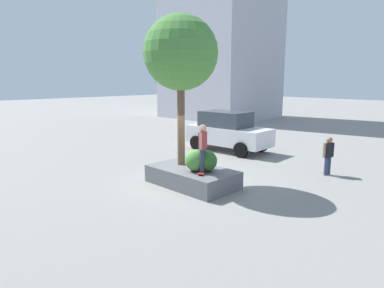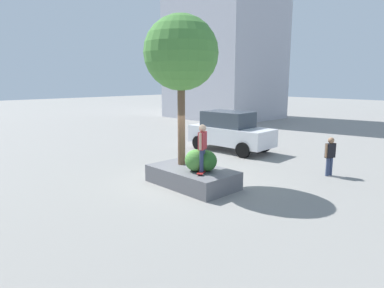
{
  "view_description": "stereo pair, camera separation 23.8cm",
  "coord_description": "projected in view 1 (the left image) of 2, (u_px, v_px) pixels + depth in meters",
  "views": [
    {
      "loc": [
        9.0,
        -8.59,
        3.81
      ],
      "look_at": [
        0.4,
        -0.19,
        1.53
      ],
      "focal_mm": 32.04,
      "sensor_mm": 36.0,
      "label": 1
    },
    {
      "loc": [
        9.17,
        -8.42,
        3.81
      ],
      "look_at": [
        0.4,
        -0.19,
        1.53
      ],
      "focal_mm": 32.04,
      "sensor_mm": 36.0,
      "label": 2
    }
  ],
  "objects": [
    {
      "name": "boxwood_shrub",
      "position": [
        196.0,
        160.0,
        11.98
      ],
      "size": [
        0.77,
        0.77,
        0.77
      ],
      "primitive_type": "sphere",
      "color": "#4C8C3D",
      "rests_on": "planter_ledge"
    },
    {
      "name": "police_car",
      "position": [
        228.0,
        131.0,
        18.43
      ],
      "size": [
        4.67,
        2.38,
        2.12
      ],
      "color": "white",
      "rests_on": "ground"
    },
    {
      "name": "skateboard",
      "position": [
        203.0,
        171.0,
        11.78
      ],
      "size": [
        0.59,
        0.8,
        0.07
      ],
      "color": "#A51E1E",
      "rests_on": "planter_ledge"
    },
    {
      "name": "passerby_with_bag",
      "position": [
        328.0,
        153.0,
        13.7
      ],
      "size": [
        0.29,
        0.51,
        1.56
      ],
      "color": "navy",
      "rests_on": "ground"
    },
    {
      "name": "skateboarder",
      "position": [
        203.0,
        144.0,
        11.6
      ],
      "size": [
        0.36,
        0.5,
        1.61
      ],
      "color": "navy",
      "rests_on": "skateboard"
    },
    {
      "name": "ground_plane",
      "position": [
        188.0,
        182.0,
        12.94
      ],
      "size": [
        120.0,
        120.0,
        0.0
      ],
      "primitive_type": "plane",
      "color": "gray"
    },
    {
      "name": "plaza_tree",
      "position": [
        181.0,
        54.0,
        12.26
      ],
      "size": [
        2.7,
        2.7,
        5.46
      ],
      "color": "brown",
      "rests_on": "planter_ledge"
    },
    {
      "name": "planter_ledge",
      "position": [
        192.0,
        177.0,
        12.46
      ],
      "size": [
        3.25,
        1.84,
        0.63
      ],
      "primitive_type": "cube",
      "color": "slate",
      "rests_on": "ground"
    },
    {
      "name": "hedge_clump",
      "position": [
        207.0,
        161.0,
        11.96
      ],
      "size": [
        0.74,
        0.74,
        0.74
      ],
      "primitive_type": "sphere",
      "color": "#2D6628",
      "rests_on": "planter_ledge"
    }
  ]
}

